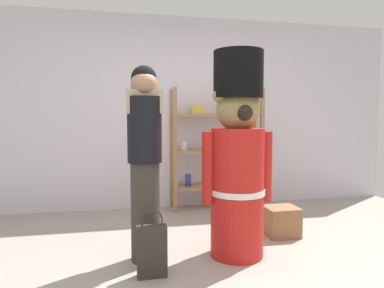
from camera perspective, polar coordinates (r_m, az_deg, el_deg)
name	(u,v)px	position (r m, az deg, el deg)	size (l,w,h in m)	color
ground_plane	(218,273)	(2.90, 4.28, -20.58)	(6.40, 6.40, 0.00)	#9E9389
back_wall	(175,113)	(4.79, -2.90, 5.19)	(6.40, 0.12, 2.60)	silver
merchandise_shelf	(217,148)	(4.71, 4.19, -0.61)	(1.24, 0.35, 1.62)	#93704C
teddy_bear_guard	(238,158)	(3.04, 7.55, -2.35)	(0.64, 0.48, 1.80)	red
person_shopper	(145,156)	(2.93, -7.83, -1.93)	(0.30, 0.29, 1.66)	#38332D
shopping_bag	(152,250)	(2.78, -6.66, -17.10)	(0.23, 0.10, 0.53)	#332D28
display_crate	(281,221)	(3.78, 14.60, -12.29)	(0.34, 0.30, 0.30)	olive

